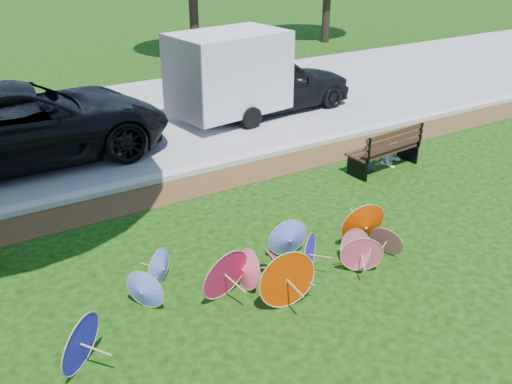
{
  "coord_description": "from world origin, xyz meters",
  "views": [
    {
      "loc": [
        -4.06,
        -5.48,
        5.08
      ],
      "look_at": [
        0.5,
        2.0,
        0.9
      ],
      "focal_mm": 40.0,
      "sensor_mm": 36.0,
      "label": 1
    }
  ],
  "objects_px": {
    "parasol_pile": "(271,266)",
    "cargo_trailer": "(229,72)",
    "person_left": "(370,146)",
    "person_right": "(393,140)",
    "dark_pickup": "(274,83)",
    "park_bench": "(383,148)",
    "black_van": "(25,124)"
  },
  "relations": [
    {
      "from": "person_left",
      "to": "parasol_pile",
      "type": "bearing_deg",
      "value": -149.93
    },
    {
      "from": "cargo_trailer",
      "to": "person_right",
      "type": "relative_size",
      "value": 2.56
    },
    {
      "from": "person_left",
      "to": "black_van",
      "type": "bearing_deg",
      "value": 142.72
    },
    {
      "from": "dark_pickup",
      "to": "park_bench",
      "type": "height_order",
      "value": "dark_pickup"
    },
    {
      "from": "black_van",
      "to": "dark_pickup",
      "type": "xyz_separation_m",
      "value": [
        7.01,
        0.39,
        -0.11
      ]
    },
    {
      "from": "dark_pickup",
      "to": "person_right",
      "type": "distance_m",
      "value": 4.92
    },
    {
      "from": "person_left",
      "to": "dark_pickup",
      "type": "bearing_deg",
      "value": 80.45
    },
    {
      "from": "parasol_pile",
      "to": "person_right",
      "type": "height_order",
      "value": "person_right"
    },
    {
      "from": "parasol_pile",
      "to": "person_right",
      "type": "distance_m",
      "value": 5.67
    },
    {
      "from": "black_van",
      "to": "cargo_trailer",
      "type": "height_order",
      "value": "cargo_trailer"
    },
    {
      "from": "cargo_trailer",
      "to": "person_left",
      "type": "bearing_deg",
      "value": -87.0
    },
    {
      "from": "parasol_pile",
      "to": "black_van",
      "type": "xyz_separation_m",
      "value": [
        -2.04,
        7.19,
        0.53
      ]
    },
    {
      "from": "person_left",
      "to": "person_right",
      "type": "bearing_deg",
      "value": -1.74
    },
    {
      "from": "dark_pickup",
      "to": "person_left",
      "type": "relative_size",
      "value": 4.08
    },
    {
      "from": "parasol_pile",
      "to": "cargo_trailer",
      "type": "distance_m",
      "value": 8.24
    },
    {
      "from": "parasol_pile",
      "to": "cargo_trailer",
      "type": "relative_size",
      "value": 1.93
    },
    {
      "from": "cargo_trailer",
      "to": "park_bench",
      "type": "relative_size",
      "value": 1.62
    },
    {
      "from": "dark_pickup",
      "to": "park_bench",
      "type": "bearing_deg",
      "value": 174.35
    },
    {
      "from": "black_van",
      "to": "person_right",
      "type": "bearing_deg",
      "value": -123.16
    },
    {
      "from": "park_bench",
      "to": "person_right",
      "type": "bearing_deg",
      "value": 2.84
    },
    {
      "from": "dark_pickup",
      "to": "cargo_trailer",
      "type": "relative_size",
      "value": 1.56
    },
    {
      "from": "parasol_pile",
      "to": "person_left",
      "type": "height_order",
      "value": "person_left"
    },
    {
      "from": "parasol_pile",
      "to": "dark_pickup",
      "type": "height_order",
      "value": "dark_pickup"
    },
    {
      "from": "parasol_pile",
      "to": "person_left",
      "type": "distance_m",
      "value": 5.06
    },
    {
      "from": "dark_pickup",
      "to": "park_bench",
      "type": "relative_size",
      "value": 2.52
    },
    {
      "from": "black_van",
      "to": "cargo_trailer",
      "type": "relative_size",
      "value": 2.16
    },
    {
      "from": "person_right",
      "to": "black_van",
      "type": "bearing_deg",
      "value": 143.12
    },
    {
      "from": "dark_pickup",
      "to": "person_right",
      "type": "bearing_deg",
      "value": 178.38
    },
    {
      "from": "park_bench",
      "to": "person_left",
      "type": "distance_m",
      "value": 0.36
    },
    {
      "from": "black_van",
      "to": "cargo_trailer",
      "type": "distance_m",
      "value": 5.48
    },
    {
      "from": "parasol_pile",
      "to": "person_left",
      "type": "xyz_separation_m",
      "value": [
        4.3,
        2.67,
        0.2
      ]
    },
    {
      "from": "dark_pickup",
      "to": "park_bench",
      "type": "distance_m",
      "value": 4.99
    }
  ]
}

